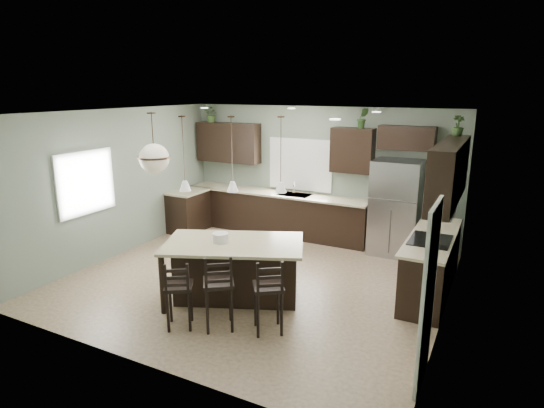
{
  "coord_description": "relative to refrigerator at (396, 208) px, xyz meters",
  "views": [
    {
      "loc": [
        3.52,
        -6.26,
        3.17
      ],
      "look_at": [
        0.1,
        0.4,
        1.25
      ],
      "focal_mm": 30.0,
      "sensor_mm": 36.0,
      "label": 1
    }
  ],
  "objects": [
    {
      "name": "ground",
      "position": [
        -1.78,
        -2.35,
        -0.93
      ],
      "size": [
        6.0,
        6.0,
        0.0
      ],
      "primitive_type": "plane",
      "color": "#9E8466",
      "rests_on": "ground"
    },
    {
      "name": "pantry_door",
      "position": [
        1.2,
        -3.9,
        0.09
      ],
      "size": [
        0.04,
        0.82,
        2.04
      ],
      "primitive_type": "cube",
      "color": "white",
      "rests_on": "ground"
    },
    {
      "name": "window_back",
      "position": [
        -2.18,
        0.38,
        0.62
      ],
      "size": [
        1.35,
        0.02,
        1.0
      ],
      "primitive_type": "cube",
      "color": "white",
      "rests_on": "room_shell"
    },
    {
      "name": "window_left",
      "position": [
        -4.76,
        -3.15,
        0.62
      ],
      "size": [
        0.02,
        1.1,
        1.0
      ],
      "primitive_type": "cube",
      "color": "white",
      "rests_on": "room_shell"
    },
    {
      "name": "left_return_cabs",
      "position": [
        -4.48,
        -0.65,
        -0.48
      ],
      "size": [
        0.6,
        0.9,
        0.9
      ],
      "primitive_type": "cube",
      "color": "black",
      "rests_on": "ground"
    },
    {
      "name": "left_return_countertop",
      "position": [
        -4.46,
        -0.65,
        -0.01
      ],
      "size": [
        0.66,
        0.96,
        0.04
      ],
      "primitive_type": "cube",
      "color": "#B9AD8C",
      "rests_on": "left_return_cabs"
    },
    {
      "name": "back_lower_cabs",
      "position": [
        -2.63,
        0.1,
        -0.48
      ],
      "size": [
        4.2,
        0.6,
        0.9
      ],
      "primitive_type": "cube",
      "color": "black",
      "rests_on": "ground"
    },
    {
      "name": "back_countertop",
      "position": [
        -2.63,
        0.08,
        -0.01
      ],
      "size": [
        4.2,
        0.66,
        0.04
      ],
      "primitive_type": "cube",
      "color": "#B9AD8C",
      "rests_on": "back_lower_cabs"
    },
    {
      "name": "sink_inset",
      "position": [
        -2.18,
        0.08,
        0.01
      ],
      "size": [
        0.7,
        0.45,
        0.01
      ],
      "primitive_type": "cube",
      "color": "gray",
      "rests_on": "back_countertop"
    },
    {
      "name": "faucet",
      "position": [
        -2.18,
        0.05,
        0.16
      ],
      "size": [
        0.02,
        0.02,
        0.28
      ],
      "primitive_type": "cylinder",
      "color": "silver",
      "rests_on": "back_countertop"
    },
    {
      "name": "back_upper_left",
      "position": [
        -3.93,
        0.23,
        1.02
      ],
      "size": [
        1.55,
        0.34,
        0.9
      ],
      "primitive_type": "cube",
      "color": "black",
      "rests_on": "room_shell"
    },
    {
      "name": "back_upper_right",
      "position": [
        -0.98,
        0.23,
        1.02
      ],
      "size": [
        0.85,
        0.34,
        0.9
      ],
      "primitive_type": "cube",
      "color": "black",
      "rests_on": "room_shell"
    },
    {
      "name": "fridge_header",
      "position": [
        0.07,
        0.23,
        1.32
      ],
      "size": [
        1.05,
        0.34,
        0.45
      ],
      "primitive_type": "cube",
      "color": "black",
      "rests_on": "room_shell"
    },
    {
      "name": "right_lower_cabs",
      "position": [
        0.92,
        -1.48,
        -0.48
      ],
      "size": [
        0.6,
        2.35,
        0.9
      ],
      "primitive_type": "cube",
      "color": "black",
      "rests_on": "ground"
    },
    {
      "name": "right_countertop",
      "position": [
        0.9,
        -1.48,
        -0.01
      ],
      "size": [
        0.66,
        2.35,
        0.04
      ],
      "primitive_type": "cube",
      "color": "#B9AD8C",
      "rests_on": "right_lower_cabs"
    },
    {
      "name": "cooktop",
      "position": [
        0.9,
        -1.75,
        0.02
      ],
      "size": [
        0.58,
        0.75,
        0.02
      ],
      "primitive_type": "cube",
      "color": "black",
      "rests_on": "right_countertop"
    },
    {
      "name": "wall_oven_front",
      "position": [
        0.62,
        -1.75,
        -0.48
      ],
      "size": [
        0.01,
        0.72,
        0.6
      ],
      "primitive_type": "cube",
      "color": "gray",
      "rests_on": "right_lower_cabs"
    },
    {
      "name": "right_upper_cabs",
      "position": [
        1.05,
        -1.48,
        1.02
      ],
      "size": [
        0.34,
        2.35,
        0.9
      ],
      "primitive_type": "cube",
      "color": "black",
      "rests_on": "room_shell"
    },
    {
      "name": "microwave",
      "position": [
        1.0,
        -1.75,
        0.62
      ],
      "size": [
        0.4,
        0.75,
        0.4
      ],
      "primitive_type": "cube",
      "color": "gray",
      "rests_on": "right_upper_cabs"
    },
    {
      "name": "refrigerator",
      "position": [
        0.0,
        0.0,
        0.0
      ],
      "size": [
        0.9,
        0.74,
        1.85
      ],
      "primitive_type": "cube",
      "color": "#9D9DA5",
      "rests_on": "ground"
    },
    {
      "name": "kitchen_island",
      "position": [
        -1.71,
        -3.15,
        -0.46
      ],
      "size": [
        2.35,
        1.88,
        0.92
      ],
      "primitive_type": "cube",
      "rotation": [
        0.0,
        0.0,
        0.4
      ],
      "color": "black",
      "rests_on": "ground"
    },
    {
      "name": "serving_dish",
      "position": [
        -1.89,
        -3.23,
        0.07
      ],
      "size": [
        0.24,
        0.24,
        0.14
      ],
      "primitive_type": "cylinder",
      "color": "silver",
      "rests_on": "kitchen_island"
    },
    {
      "name": "bar_stool_left",
      "position": [
        -1.93,
        -4.2,
        -0.44
      ],
      "size": [
        0.5,
        0.5,
        0.98
      ],
      "primitive_type": "cube",
      "rotation": [
        0.0,
        0.0,
        0.57
      ],
      "color": "black",
      "rests_on": "ground"
    },
    {
      "name": "bar_stool_center",
      "position": [
        -1.44,
        -3.98,
        -0.38
      ],
      "size": [
        0.56,
        0.56,
        1.08
      ],
      "primitive_type": "cube",
      "rotation": [
        0.0,
        0.0,
        0.63
      ],
      "color": "black",
      "rests_on": "ground"
    },
    {
      "name": "bar_stool_right",
      "position": [
        -0.81,
        -3.76,
        -0.4
      ],
      "size": [
        0.54,
        0.54,
        1.05
      ],
      "primitive_type": "cube",
      "rotation": [
        0.0,
        0.0,
        0.61
      ],
      "color": "black",
      "rests_on": "ground"
    },
    {
      "name": "pendant_left",
      "position": [
        -2.35,
        -3.42,
        1.32
      ],
      "size": [
        0.17,
        0.17,
        1.1
      ],
      "primitive_type": null,
      "color": "white",
      "rests_on": "room_shell"
    },
    {
      "name": "pendant_center",
      "position": [
        -1.71,
        -3.15,
        1.32
      ],
      "size": [
        0.17,
        0.17,
        1.1
      ],
      "primitive_type": null,
      "color": "white",
      "rests_on": "room_shell"
    },
    {
      "name": "pendant_right",
      "position": [
        -1.07,
        -2.87,
        1.32
      ],
      "size": [
        0.17,
        0.17,
        1.1
      ],
      "primitive_type": null,
      "color": "silver",
      "rests_on": "room_shell"
    },
    {
      "name": "chandelier",
      "position": [
        -3.33,
        -2.95,
        1.38
      ],
      "size": [
        0.53,
        0.53,
        0.99
      ],
      "primitive_type": null,
      "color": "beige",
      "rests_on": "room_shell"
    },
    {
      "name": "plant_back_left",
      "position": [
        -4.35,
        0.2,
        1.65
      ],
      "size": [
        0.38,
        0.35,
        0.36
      ],
      "primitive_type": "imported",
      "rotation": [
        0.0,
        0.0,
        -0.23
      ],
      "color": "#3B5A27",
      "rests_on": "back_upper_left"
    },
    {
      "name": "plant_back_right",
      "position": [
        -0.79,
        0.2,
        1.67
      ],
      "size": [
        0.27,
        0.25,
        0.4
      ],
      "primitive_type": "imported",
      "rotation": [
        0.0,
        0.0,
        0.43
      ],
      "color": "#2F5224",
      "rests_on": "back_upper_right"
    },
    {
      "name": "plant_right_wall",
      "position": [
        1.02,
        -0.52,
        1.64
      ],
      "size": [
        0.25,
        0.25,
        0.33
      ],
      "primitive_type": "imported",
      "rotation": [
        0.0,
        0.0,
        0.44
      ],
      "color": "#2D4A20",
      "rests_on": "right_upper_cabs"
    },
    {
      "name": "room_shell",
      "position": [
        -1.78,
        -2.35,
        0.77
      ],
      "size": [
        6.0,
        6.0,
        6.0
      ],
      "color": "slate",
      "rests_on": "ground"
    }
  ]
}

